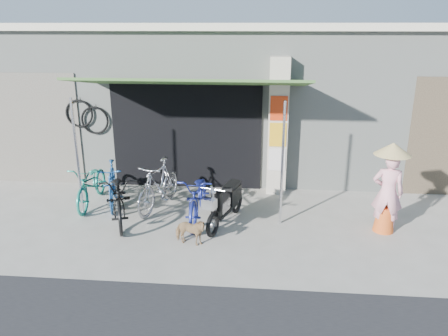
# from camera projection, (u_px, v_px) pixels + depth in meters

# --- Properties ---
(ground) EXTENTS (80.00, 80.00, 0.00)m
(ground) POSITION_uv_depth(u_px,v_px,m) (230.00, 239.00, 7.75)
(ground) COLOR #A19C92
(ground) RESTS_ON ground
(bicycle_shop) EXTENTS (12.30, 5.30, 3.66)m
(bicycle_shop) POSITION_uv_depth(u_px,v_px,m) (244.00, 93.00, 11.99)
(bicycle_shop) COLOR #9EA39B
(bicycle_shop) RESTS_ON ground
(shop_pillar) EXTENTS (0.42, 0.44, 3.00)m
(shop_pillar) POSITION_uv_depth(u_px,v_px,m) (278.00, 127.00, 9.52)
(shop_pillar) COLOR beige
(shop_pillar) RESTS_ON ground
(awning) EXTENTS (4.60, 1.88, 2.72)m
(awning) POSITION_uv_depth(u_px,v_px,m) (191.00, 84.00, 8.58)
(awning) COLOR #365B29
(awning) RESTS_ON ground
(neighbour_left) EXTENTS (2.60, 0.06, 2.60)m
(neighbour_left) POSITION_uv_depth(u_px,v_px,m) (26.00, 129.00, 10.22)
(neighbour_left) COLOR #6B665B
(neighbour_left) RESTS_ON ground
(bike_teal) EXTENTS (0.69, 1.76, 0.91)m
(bike_teal) POSITION_uv_depth(u_px,v_px,m) (92.00, 184.00, 9.13)
(bike_teal) COLOR #1C806C
(bike_teal) RESTS_ON ground
(bike_blue) EXTENTS (0.84, 1.60, 0.93)m
(bike_blue) POSITION_uv_depth(u_px,v_px,m) (112.00, 185.00, 9.05)
(bike_blue) COLOR #1E4E8D
(bike_blue) RESTS_ON ground
(bike_black) EXTENTS (1.27, 2.02, 1.00)m
(bike_black) POSITION_uv_depth(u_px,v_px,m) (119.00, 197.00, 8.33)
(bike_black) COLOR black
(bike_black) RESTS_ON ground
(bike_silver) EXTENTS (0.91, 1.77, 1.03)m
(bike_silver) POSITION_uv_depth(u_px,v_px,m) (159.00, 185.00, 8.91)
(bike_silver) COLOR #B1B0B5
(bike_silver) RESTS_ON ground
(bike_navy) EXTENTS (0.64, 1.81, 0.95)m
(bike_navy) POSITION_uv_depth(u_px,v_px,m) (199.00, 197.00, 8.40)
(bike_navy) COLOR navy
(bike_navy) RESTS_ON ground
(street_dog) EXTENTS (0.63, 0.39, 0.50)m
(street_dog) POSITION_uv_depth(u_px,v_px,m) (190.00, 232.00, 7.49)
(street_dog) COLOR tan
(street_dog) RESTS_ON ground
(moped) EXTENTS (0.69, 1.57, 0.91)m
(moped) POSITION_uv_depth(u_px,v_px,m) (226.00, 203.00, 8.26)
(moped) COLOR black
(moped) RESTS_ON ground
(nun) EXTENTS (0.64, 0.64, 1.68)m
(nun) POSITION_uv_depth(u_px,v_px,m) (388.00, 188.00, 7.81)
(nun) COLOR pink
(nun) RESTS_ON ground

